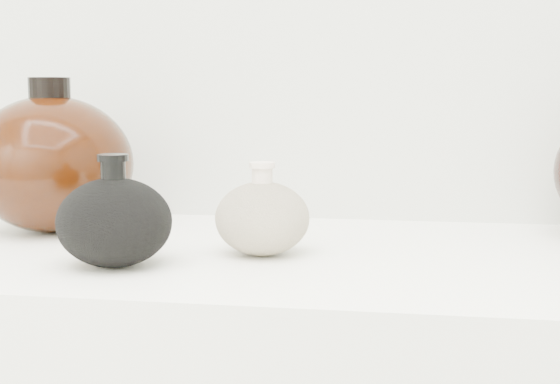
# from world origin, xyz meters

# --- Properties ---
(black_gourd_vase) EXTENTS (0.15, 0.15, 0.13)m
(black_gourd_vase) POSITION_xyz_m (-0.12, 0.84, 0.95)
(black_gourd_vase) COLOR black
(black_gourd_vase) RESTS_ON display_counter
(cream_gourd_vase) EXTENTS (0.14, 0.14, 0.11)m
(cream_gourd_vase) POSITION_xyz_m (0.04, 0.92, 0.95)
(cream_gourd_vase) COLOR beige
(cream_gourd_vase) RESTS_ON display_counter
(left_round_pot) EXTENTS (0.25, 0.25, 0.21)m
(left_round_pot) POSITION_xyz_m (-0.28, 1.03, 1.00)
(left_round_pot) COLOR black
(left_round_pot) RESTS_ON display_counter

